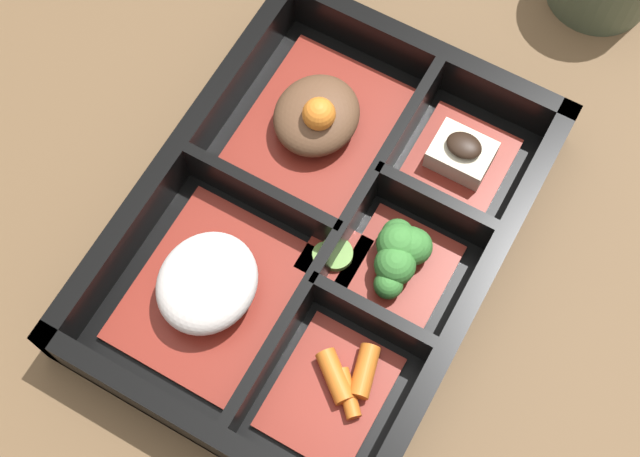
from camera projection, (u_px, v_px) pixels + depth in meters
The scene contains 9 objects.
ground_plane at pixel (320, 242), 0.63m from camera, with size 3.00×3.00×0.00m, color brown.
bento_base at pixel (320, 239), 0.63m from camera, with size 0.33×0.24×0.01m.
bento_rim at pixel (325, 231), 0.61m from camera, with size 0.33×0.24×0.05m.
bowl_rice at pixel (208, 286), 0.59m from camera, with size 0.13×0.10×0.04m.
bowl_stew at pixel (317, 119), 0.64m from camera, with size 0.13×0.10×0.05m.
bowl_carrots at pixel (337, 387), 0.58m from camera, with size 0.09×0.07×0.02m.
bowl_greens at pixel (401, 255), 0.60m from camera, with size 0.07×0.07×0.04m.
bowl_tofu at pixel (460, 157), 0.64m from camera, with size 0.08×0.07×0.03m.
bowl_pickles at pixel (333, 255), 0.61m from camera, with size 0.04×0.04×0.01m.
Camera 1 is at (-0.20, -0.11, 0.59)m, focal length 50.00 mm.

